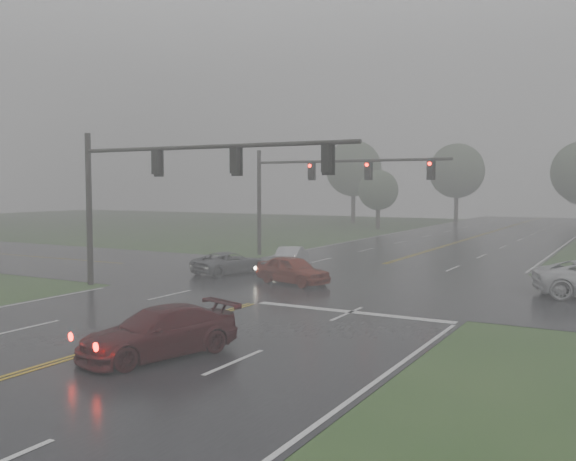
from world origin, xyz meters
The scene contains 12 objects.
main_road centered at (0.00, 20.00, 0.00)m, with size 18.00×160.00×0.02m, color black.
cross_street centered at (0.00, 22.00, 0.00)m, with size 120.00×14.00×0.02m, color black.
stop_bar centered at (4.50, 14.40, 0.00)m, with size 8.50×0.50×0.01m, color silver.
sedan_maroon centered at (2.15, 5.47, 0.00)m, with size 2.03×5.00×1.45m, color #3C0A0D.
sedan_red centered at (-1.17, 19.85, 0.00)m, with size 1.72×4.27×1.45m, color maroon.
sedan_silver centered at (-4.53, 25.88, 0.00)m, with size 1.38×3.95×1.30m, color #B6B8BE.
car_grey centered at (-6.20, 21.39, 0.00)m, with size 2.11×4.58×1.27m, color #4E5155.
signal_gantry_near centered at (-5.48, 14.59, 5.50)m, with size 15.14×0.34×7.78m.
signal_gantry_far centered at (-5.71, 31.16, 5.43)m, with size 14.42×0.39×7.70m.
tree_nw_a centered at (-12.81, 62.00, 4.57)m, with size 4.74×4.74×6.97m.
tree_n_mid centered at (-7.43, 76.82, 7.08)m, with size 7.33×7.33×10.76m.
tree_nw_b centered at (-20.70, 72.95, 7.48)m, with size 7.73×7.73×11.36m.
Camera 1 is at (14.71, -9.11, 5.10)m, focal length 40.00 mm.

